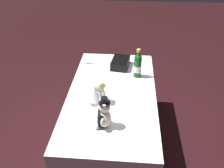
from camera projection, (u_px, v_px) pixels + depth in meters
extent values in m
plane|color=black|center=(112.00, 143.00, 2.78)|extent=(12.00, 12.00, 0.00)
cube|color=white|center=(112.00, 119.00, 2.58)|extent=(1.63, 0.86, 0.71)
ellipsoid|color=beige|center=(105.00, 118.00, 1.95)|extent=(0.12, 0.11, 0.16)
cube|color=black|center=(101.00, 118.00, 1.95)|extent=(0.10, 0.06, 0.12)
sphere|color=beige|center=(105.00, 107.00, 1.88)|extent=(0.09, 0.09, 0.09)
sphere|color=beige|center=(100.00, 108.00, 1.89)|extent=(0.04, 0.04, 0.04)
sphere|color=beige|center=(105.00, 101.00, 1.89)|extent=(0.03, 0.03, 0.03)
sphere|color=beige|center=(104.00, 106.00, 1.84)|extent=(0.03, 0.03, 0.03)
ellipsoid|color=beige|center=(103.00, 112.00, 1.99)|extent=(0.04, 0.04, 0.09)
ellipsoid|color=beige|center=(103.00, 123.00, 1.89)|extent=(0.04, 0.04, 0.09)
sphere|color=beige|center=(98.00, 121.00, 2.01)|extent=(0.05, 0.05, 0.05)
sphere|color=beige|center=(97.00, 126.00, 1.95)|extent=(0.05, 0.05, 0.05)
cylinder|color=black|center=(104.00, 103.00, 1.86)|extent=(0.09, 0.09, 0.01)
cylinder|color=black|center=(104.00, 100.00, 1.85)|extent=(0.05, 0.05, 0.05)
cone|color=white|center=(100.00, 96.00, 2.22)|extent=(0.18, 0.18, 0.14)
ellipsoid|color=white|center=(100.00, 90.00, 2.18)|extent=(0.08, 0.07, 0.06)
sphere|color=beige|center=(100.00, 86.00, 2.16)|extent=(0.09, 0.09, 0.09)
sphere|color=beige|center=(104.00, 86.00, 2.17)|extent=(0.04, 0.04, 0.04)
sphere|color=beige|center=(100.00, 84.00, 2.11)|extent=(0.03, 0.03, 0.03)
sphere|color=beige|center=(99.00, 80.00, 2.16)|extent=(0.03, 0.03, 0.03)
ellipsoid|color=beige|center=(104.00, 94.00, 2.15)|extent=(0.03, 0.03, 0.08)
ellipsoid|color=beige|center=(101.00, 88.00, 2.23)|extent=(0.03, 0.03, 0.08)
cone|color=white|center=(95.00, 93.00, 2.18)|extent=(0.17, 0.17, 0.15)
cylinder|color=#124E1A|center=(137.00, 68.00, 2.57)|extent=(0.08, 0.08, 0.21)
sphere|color=#124E1A|center=(138.00, 58.00, 2.51)|extent=(0.08, 0.08, 0.08)
cylinder|color=#124E1A|center=(138.00, 53.00, 2.48)|extent=(0.03, 0.03, 0.08)
cylinder|color=gold|center=(139.00, 51.00, 2.46)|extent=(0.04, 0.04, 0.03)
cylinder|color=silver|center=(137.00, 69.00, 2.58)|extent=(0.08, 0.08, 0.07)
cylinder|color=navy|center=(91.00, 64.00, 2.85)|extent=(0.02, 0.13, 0.01)
cone|color=silver|center=(86.00, 63.00, 2.86)|extent=(0.01, 0.01, 0.01)
cube|color=black|center=(120.00, 63.00, 2.78)|extent=(0.29, 0.22, 0.10)
cube|color=#B7B7BF|center=(128.00, 63.00, 2.78)|extent=(0.03, 0.01, 0.02)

